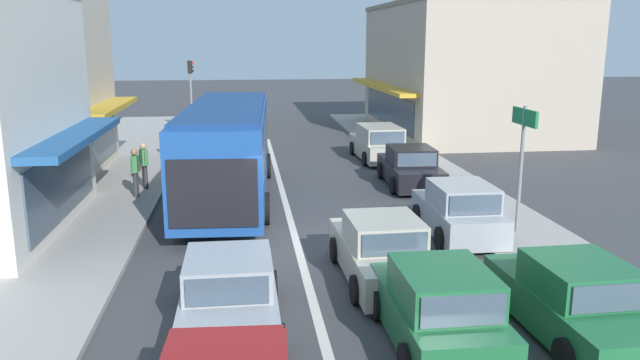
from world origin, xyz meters
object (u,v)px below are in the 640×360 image
at_px(sedan_adjacent_lane_lead, 229,296).
at_px(parked_wagon_kerb_rear, 378,144).
at_px(pedestrian_with_handbag_near, 135,169).
at_px(pedestrian_browsing_midblock, 170,138).
at_px(directional_road_sign, 523,140).
at_px(parked_hatchback_kerb_second, 459,212).
at_px(traffic_light_downstreet, 191,85).
at_px(hatchback_queue_far_back, 438,309).
at_px(parked_sedan_kerb_front, 575,302).
at_px(sedan_behind_bus_mid, 383,252).
at_px(city_bus, 228,145).
at_px(pedestrian_far_walker, 144,163).
at_px(parked_sedan_kerb_third, 410,168).

distance_m(sedan_adjacent_lane_lead, parked_wagon_kerb_rear, 17.41).
bearing_deg(pedestrian_with_handbag_near, pedestrian_browsing_midblock, 86.68).
distance_m(parked_wagon_kerb_rear, directional_road_sign, 11.65).
bearing_deg(parked_wagon_kerb_rear, directional_road_sign, -82.89).
distance_m(parked_hatchback_kerb_second, pedestrian_browsing_midblock, 15.08).
distance_m(sedan_adjacent_lane_lead, traffic_light_downstreet, 24.55).
bearing_deg(parked_hatchback_kerb_second, directional_road_sign, -3.57).
height_order(hatchback_queue_far_back, parked_sedan_kerb_front, hatchback_queue_far_back).
relative_size(sedan_behind_bus_mid, traffic_light_downstreet, 1.01).
bearing_deg(parked_hatchback_kerb_second, parked_sedan_kerb_front, -89.11).
bearing_deg(pedestrian_with_handbag_near, sedan_behind_bus_mid, -50.31).
xyz_separation_m(parked_hatchback_kerb_second, pedestrian_browsing_midblock, (-9.04, 12.07, 0.36)).
relative_size(parked_hatchback_kerb_second, traffic_light_downstreet, 0.89).
relative_size(city_bus, hatchback_queue_far_back, 2.96).
bearing_deg(city_bus, traffic_light_downstreet, 98.85).
relative_size(sedan_behind_bus_mid, parked_hatchback_kerb_second, 1.14).
relative_size(hatchback_queue_far_back, pedestrian_with_handbag_near, 2.27).
height_order(pedestrian_with_handbag_near, pedestrian_far_walker, same).
height_order(sedan_behind_bus_mid, pedestrian_far_walker, pedestrian_far_walker).
distance_m(parked_sedan_kerb_front, pedestrian_with_handbag_near, 14.68).
bearing_deg(traffic_light_downstreet, pedestrian_with_handbag_near, -93.38).
relative_size(directional_road_sign, pedestrian_far_walker, 2.21).
distance_m(parked_sedan_kerb_front, directional_road_sign, 6.39).
relative_size(hatchback_queue_far_back, pedestrian_far_walker, 2.27).
bearing_deg(hatchback_queue_far_back, parked_wagon_kerb_rear, 81.03).
relative_size(city_bus, pedestrian_browsing_midblock, 6.73).
xyz_separation_m(parked_sedan_kerb_third, pedestrian_browsing_midblock, (-9.34, 5.90, 0.40)).
bearing_deg(parked_sedan_kerb_third, parked_hatchback_kerb_second, -92.78).
height_order(city_bus, sedan_behind_bus_mid, city_bus).
distance_m(traffic_light_downstreet, pedestrian_with_handbag_near, 14.38).
relative_size(parked_sedan_kerb_front, pedestrian_browsing_midblock, 2.60).
relative_size(sedan_behind_bus_mid, pedestrian_far_walker, 2.60).
height_order(sedan_behind_bus_mid, traffic_light_downstreet, traffic_light_downstreet).
bearing_deg(sedan_behind_bus_mid, parked_hatchback_kerb_second, 45.49).
relative_size(sedan_behind_bus_mid, pedestrian_with_handbag_near, 2.60).
height_order(parked_hatchback_kerb_second, pedestrian_browsing_midblock, pedestrian_browsing_midblock).
height_order(sedan_behind_bus_mid, parked_sedan_kerb_front, same).
bearing_deg(hatchback_queue_far_back, sedan_behind_bus_mid, 94.69).
bearing_deg(city_bus, sedan_behind_bus_mid, -65.25).
distance_m(parked_sedan_kerb_front, parked_wagon_kerb_rear, 17.26).
bearing_deg(hatchback_queue_far_back, parked_sedan_kerb_third, 77.04).
distance_m(hatchback_queue_far_back, directional_road_sign, 7.52).
bearing_deg(parked_wagon_kerb_rear, city_bus, -135.57).
height_order(parked_sedan_kerb_front, parked_wagon_kerb_rear, parked_wagon_kerb_rear).
bearing_deg(hatchback_queue_far_back, traffic_light_downstreet, 103.42).
height_order(parked_sedan_kerb_front, pedestrian_far_walker, pedestrian_far_walker).
relative_size(traffic_light_downstreet, pedestrian_browsing_midblock, 2.58).
relative_size(sedan_adjacent_lane_lead, directional_road_sign, 1.17).
bearing_deg(pedestrian_far_walker, pedestrian_with_handbag_near, -95.73).
bearing_deg(pedestrian_far_walker, parked_sedan_kerb_third, -1.21).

